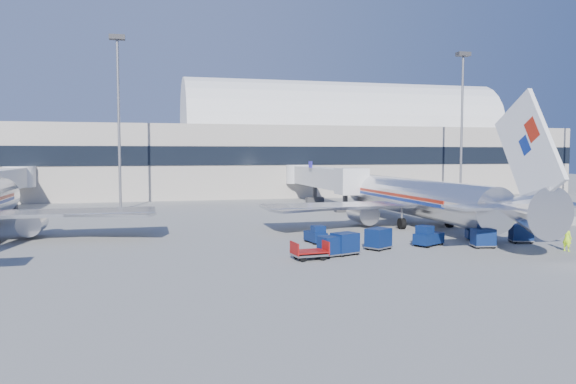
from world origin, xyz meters
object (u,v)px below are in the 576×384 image
object	(u,v)px
barrier_mid	(534,222)
jetbridge_near	(319,177)
cart_train_a	(378,238)
cart_solo_far	(521,233)
barrier_near	(506,223)
mast_west	(118,96)
barrier_far	(562,221)
jetbridge_mid	(1,181)
ramp_worker	(567,238)
cart_solo_near	(483,238)
cart_open_red	(310,253)
cart_train_b	(345,243)
tug_right	(479,232)
airliner_main	(421,198)
tug_lead	(428,237)
cart_train_c	(331,246)
mast_east	(462,104)
tug_left	(316,235)

from	to	relation	value
barrier_mid	jetbridge_near	bearing A→B (deg)	115.44
cart_train_a	cart_solo_far	bearing A→B (deg)	-31.12
barrier_near	cart_train_a	world-z (taller)	cart_train_a
mast_west	barrier_far	bearing A→B (deg)	-32.12
jetbridge_mid	ramp_worker	size ratio (longest dim) A/B	13.94
cart_solo_near	cart_open_red	size ratio (longest dim) A/B	0.75
jetbridge_near	barrier_near	xyz separation A→B (m)	(10.40, -28.81, -3.48)
cart_train_b	ramp_worker	distance (m)	17.10
jetbridge_near	cart_solo_far	xyz separation A→B (m)	(5.75, -37.31, -3.10)
cart_solo_far	cart_train_b	bearing A→B (deg)	-157.09
barrier_near	tug_right	distance (m)	9.76
airliner_main	tug_lead	world-z (taller)	airliner_main
barrier_mid	jetbridge_mid	bearing A→B (deg)	152.65
jetbridge_near	jetbridge_mid	distance (m)	42.00
jetbridge_mid	tug_right	size ratio (longest dim) A/B	10.67
cart_train_a	cart_train_b	world-z (taller)	cart_train_a
cart_train_c	jetbridge_near	bearing A→B (deg)	54.50
mast_east	barrier_far	size ratio (longest dim) A/B	7.53
jetbridge_near	cart_open_red	world-z (taller)	jetbridge_near
jetbridge_near	cart_train_a	size ratio (longest dim) A/B	11.72
airliner_main	barrier_far	xyz separation A→B (m)	(14.60, -2.51, -2.48)
barrier_far	cart_solo_near	bearing A→B (deg)	-147.81
tug_right	cart_train_b	distance (m)	13.99
tug_lead	cart_train_b	size ratio (longest dim) A/B	1.30
mast_west	cart_train_b	xyz separation A→B (m)	(17.22, -38.16, -13.92)
cart_train_a	mast_west	bearing A→B (deg)	87.41
jetbridge_near	cart_solo_far	size ratio (longest dim) A/B	13.23
airliner_main	mast_east	world-z (taller)	mast_east
cart_train_b	barrier_near	bearing A→B (deg)	5.78
jetbridge_mid	cart_open_red	bearing A→B (deg)	-54.47
jetbridge_near	barrier_far	xyz separation A→B (m)	(17.00, -28.81, -3.48)
mast_east	ramp_worker	size ratio (longest dim) A/B	11.45
mast_east	barrier_mid	xyz separation A→B (m)	(-8.70, -28.00, -14.34)
barrier_near	tug_lead	xyz separation A→B (m)	(-12.99, -8.10, 0.32)
mast_west	cart_solo_far	distance (m)	51.38
cart_train_a	cart_open_red	distance (m)	6.81
mast_east	tug_right	size ratio (longest dim) A/B	8.77
cart_train_b	cart_solo_far	bearing A→B (deg)	-14.41
tug_left	ramp_worker	xyz separation A→B (m)	(17.35, -8.35, 0.30)
airliner_main	ramp_worker	size ratio (longest dim) A/B	18.88
cart_train_c	cart_solo_far	size ratio (longest dim) A/B	0.97
cart_train_b	cart_solo_far	world-z (taller)	cart_train_b
barrier_far	cart_solo_far	world-z (taller)	cart_solo_far
jetbridge_near	cart_train_a	distance (m)	38.25
barrier_mid	cart_train_a	size ratio (longest dim) A/B	1.28
airliner_main	cart_train_a	xyz separation A→B (m)	(-9.50, -11.16, -2.04)
airliner_main	cart_train_b	world-z (taller)	airliner_main
jetbridge_mid	cart_train_b	distance (m)	50.27
mast_east	tug_right	bearing A→B (deg)	-119.20
barrier_near	tug_right	size ratio (longest dim) A/B	1.16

